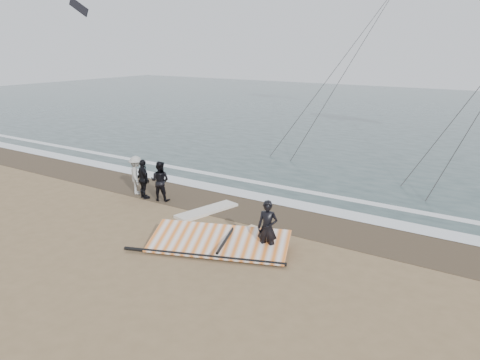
# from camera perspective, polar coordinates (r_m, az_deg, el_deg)

# --- Properties ---
(ground) EXTENTS (120.00, 120.00, 0.00)m
(ground) POSITION_cam_1_polar(r_m,az_deg,el_deg) (13.84, -5.73, -9.53)
(ground) COLOR #8C704C
(ground) RESTS_ON ground
(sea) EXTENTS (120.00, 54.00, 0.02)m
(sea) POSITION_cam_1_polar(r_m,az_deg,el_deg) (43.75, 22.73, 7.15)
(sea) COLOR #233838
(sea) RESTS_ON ground
(wet_sand) EXTENTS (120.00, 2.80, 0.01)m
(wet_sand) POSITION_cam_1_polar(r_m,az_deg,el_deg) (17.27, 3.69, -4.09)
(wet_sand) COLOR #4C3D2B
(wet_sand) RESTS_ON ground
(foam_near) EXTENTS (120.00, 0.90, 0.01)m
(foam_near) POSITION_cam_1_polar(r_m,az_deg,el_deg) (18.42, 5.86, -2.75)
(foam_near) COLOR white
(foam_near) RESTS_ON sea
(foam_far) EXTENTS (120.00, 0.45, 0.01)m
(foam_far) POSITION_cam_1_polar(r_m,az_deg,el_deg) (19.88, 8.14, -1.40)
(foam_far) COLOR white
(foam_far) RESTS_ON sea
(man_main) EXTENTS (0.68, 0.53, 1.66)m
(man_main) POSITION_cam_1_polar(r_m,az_deg,el_deg) (13.75, 3.36, -5.85)
(man_main) COLOR black
(man_main) RESTS_ON ground
(board_white) EXTENTS (1.00, 2.57, 0.10)m
(board_white) POSITION_cam_1_polar(r_m,az_deg,el_deg) (14.90, -0.59, -7.29)
(board_white) COLOR white
(board_white) RESTS_ON ground
(board_cream) EXTENTS (1.25, 2.63, 0.11)m
(board_cream) POSITION_cam_1_polar(r_m,az_deg,el_deg) (17.42, -4.06, -3.75)
(board_cream) COLOR silver
(board_cream) RESTS_ON ground
(trio_cluster) EXTENTS (2.45, 1.22, 1.62)m
(trio_cluster) POSITION_cam_1_polar(r_m,az_deg,el_deg) (19.22, -11.43, 0.24)
(trio_cluster) COLOR black
(trio_cluster) RESTS_ON ground
(sail_rig) EXTENTS (4.61, 3.18, 0.52)m
(sail_rig) POSITION_cam_1_polar(r_m,az_deg,el_deg) (14.38, -2.52, -7.56)
(sail_rig) COLOR black
(sail_rig) RESTS_ON ground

